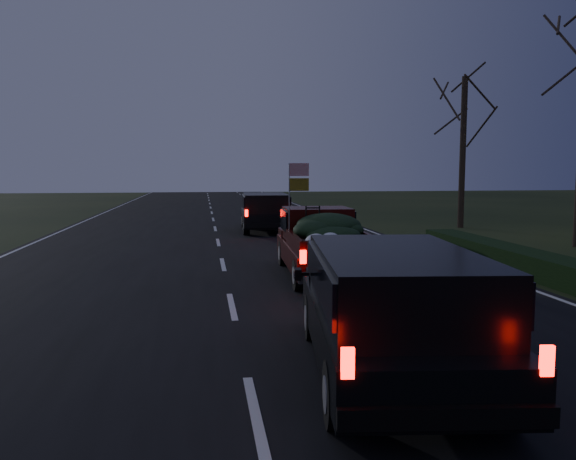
{
  "coord_description": "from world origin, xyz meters",
  "views": [
    {
      "loc": [
        -0.53,
        -10.89,
        2.68
      ],
      "look_at": [
        1.42,
        1.99,
        1.3
      ],
      "focal_mm": 35.0,
      "sensor_mm": 36.0,
      "label": 1
    }
  ],
  "objects": [
    {
      "name": "ground",
      "position": [
        0.0,
        0.0,
        0.0
      ],
      "size": [
        120.0,
        120.0,
        0.0
      ],
      "primitive_type": "plane",
      "color": "black",
      "rests_on": "ground"
    },
    {
      "name": "road_asphalt",
      "position": [
        0.0,
        0.0,
        0.01
      ],
      "size": [
        14.0,
        120.0,
        0.02
      ],
      "primitive_type": "cube",
      "color": "black",
      "rests_on": "ground"
    },
    {
      "name": "hedge_row",
      "position": [
        7.8,
        3.0,
        0.3
      ],
      "size": [
        1.0,
        10.0,
        0.6
      ],
      "primitive_type": "cube",
      "color": "black",
      "rests_on": "ground"
    },
    {
      "name": "bare_tree_far",
      "position": [
        11.5,
        14.0,
        5.23
      ],
      "size": [
        3.6,
        3.6,
        7.0
      ],
      "color": "black",
      "rests_on": "ground"
    },
    {
      "name": "pickup_truck",
      "position": [
        2.46,
        3.0,
        0.96
      ],
      "size": [
        2.07,
        4.96,
        2.56
      ],
      "rotation": [
        0.0,
        0.0,
        -0.04
      ],
      "color": "#380907",
      "rests_on": "ground"
    },
    {
      "name": "lead_suv",
      "position": [
        2.16,
        13.65,
        1.03
      ],
      "size": [
        2.18,
        4.81,
        1.36
      ],
      "rotation": [
        0.0,
        0.0,
        -0.05
      ],
      "color": "black",
      "rests_on": "ground"
    },
    {
      "name": "rear_suv",
      "position": [
        1.85,
        -4.12,
        1.04
      ],
      "size": [
        2.52,
        4.96,
        1.37
      ],
      "rotation": [
        0.0,
        0.0,
        -0.12
      ],
      "color": "black",
      "rests_on": "ground"
    }
  ]
}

